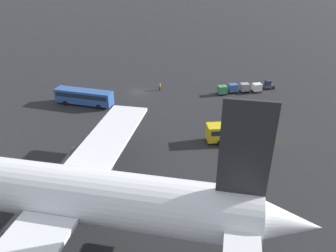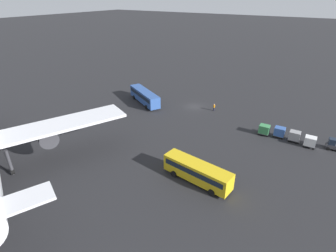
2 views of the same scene
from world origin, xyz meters
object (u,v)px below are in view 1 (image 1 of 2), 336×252
at_px(shuttle_bus_far, 239,131).
at_px(cargo_cart_grey, 245,87).
at_px(shuttle_bus_near, 84,96).
at_px(cargo_cart_blue, 233,88).
at_px(cargo_cart_white, 257,87).
at_px(airplane, 50,191).
at_px(cargo_cart_green, 222,90).
at_px(baggage_tug, 269,85).
at_px(worker_person, 160,87).

relative_size(shuttle_bus_far, cargo_cart_grey, 5.33).
xyz_separation_m(shuttle_bus_near, cargo_cart_blue, (-32.95, 0.04, -0.75)).
distance_m(cargo_cart_white, cargo_cart_grey, 2.84).
height_order(airplane, cargo_cart_green, airplane).
bearing_deg(cargo_cart_blue, baggage_tug, -176.58).
bearing_deg(shuttle_bus_near, cargo_cart_white, -153.52).
distance_m(airplane, cargo_cart_green, 49.30).
height_order(airplane, worker_person, airplane).
distance_m(shuttle_bus_near, shuttle_bus_far, 32.98).
xyz_separation_m(shuttle_bus_near, worker_person, (-17.00, -4.98, -1.08)).
bearing_deg(cargo_cart_blue, shuttle_bus_far, 70.49).
bearing_deg(cargo_cart_white, baggage_tug, -158.84).
distance_m(airplane, cargo_cart_blue, 51.61).
xyz_separation_m(shuttle_bus_far, worker_person, (8.59, -25.79, -1.00)).
bearing_deg(cargo_cart_green, shuttle_bus_far, 77.14).
distance_m(shuttle_bus_far, cargo_cart_green, 20.66).
bearing_deg(worker_person, cargo_cart_green, 156.78).
height_order(cargo_cart_blue, cargo_cart_green, same).
xyz_separation_m(airplane, cargo_cart_grey, (-37.88, -37.19, -5.73)).
distance_m(shuttle_bus_far, cargo_cart_blue, 22.04).
height_order(shuttle_bus_near, cargo_cart_grey, shuttle_bus_near).
bearing_deg(cargo_cart_grey, cargo_cart_green, 4.55).
distance_m(worker_person, cargo_cart_blue, 16.72).
distance_m(shuttle_bus_near, cargo_cart_green, 30.20).
height_order(shuttle_bus_far, baggage_tug, shuttle_bus_far).
relative_size(shuttle_bus_near, worker_person, 7.01).
bearing_deg(baggage_tug, cargo_cart_blue, -4.50).
relative_size(baggage_tug, cargo_cart_green, 1.24).
height_order(worker_person, cargo_cart_grey, cargo_cart_grey).
distance_m(worker_person, cargo_cart_grey, 19.42).
bearing_deg(cargo_cart_grey, cargo_cart_blue, -4.04).
bearing_deg(cargo_cart_blue, cargo_cart_green, 12.93).
xyz_separation_m(shuttle_bus_near, cargo_cart_grey, (-35.71, 0.23, -0.75)).
distance_m(shuttle_bus_near, cargo_cart_grey, 35.72).
distance_m(shuttle_bus_far, cargo_cart_white, 23.73).
height_order(worker_person, cargo_cart_white, cargo_cart_white).
relative_size(airplane, baggage_tug, 19.39).
bearing_deg(cargo_cart_blue, cargo_cart_white, 171.23).
relative_size(worker_person, cargo_cart_green, 0.84).
relative_size(shuttle_bus_far, baggage_tug, 4.30).
bearing_deg(cargo_cart_green, airplane, 48.64).
bearing_deg(worker_person, cargo_cart_blue, 162.52).
bearing_deg(cargo_cart_white, shuttle_bus_far, 57.10).
height_order(shuttle_bus_far, cargo_cart_white, shuttle_bus_far).
relative_size(worker_person, cargo_cart_blue, 0.84).
height_order(shuttle_bus_far, cargo_cart_grey, shuttle_bus_far).
xyz_separation_m(airplane, shuttle_bus_far, (-27.76, -16.62, -5.05)).
xyz_separation_m(baggage_tug, cargo_cart_white, (3.61, 1.40, 0.25)).
distance_m(baggage_tug, cargo_cart_blue, 9.16).
bearing_deg(cargo_cart_grey, shuttle_bus_far, 63.81).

